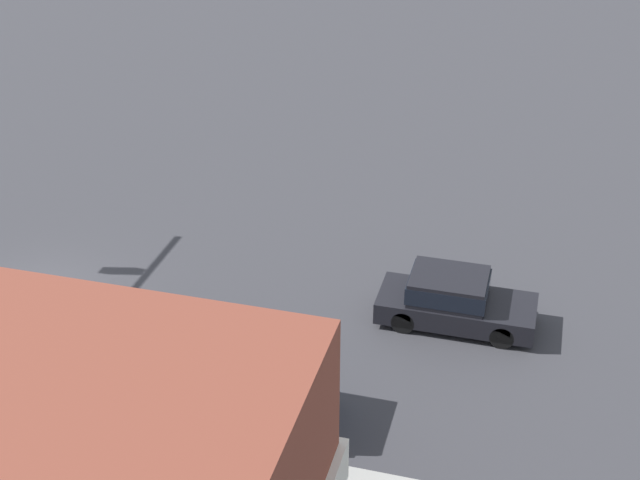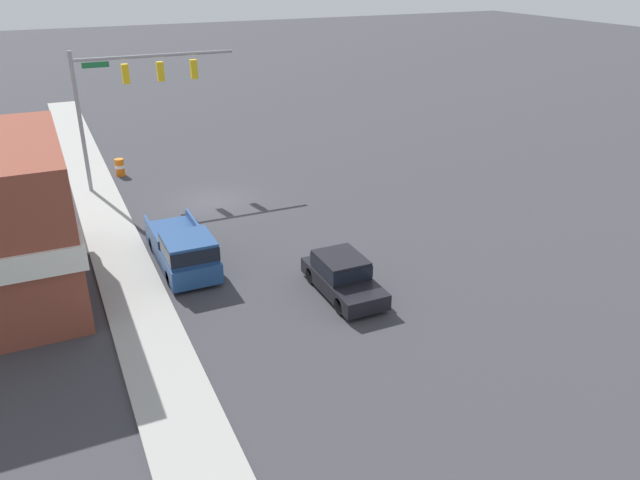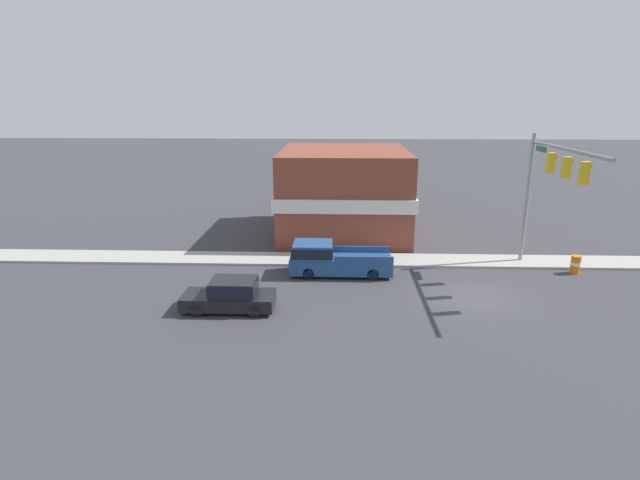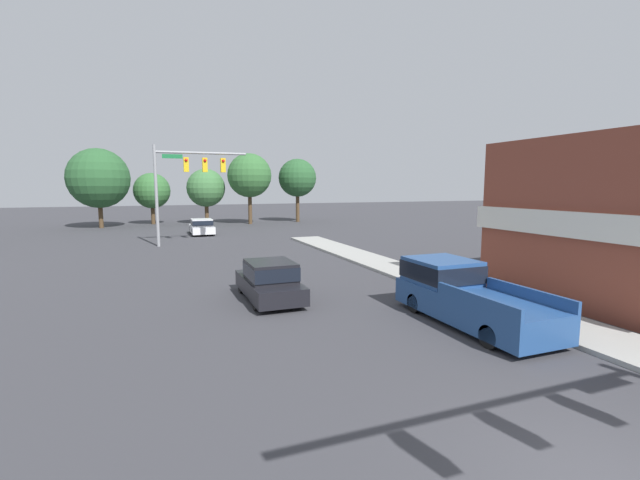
# 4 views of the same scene
# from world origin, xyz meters

# --- Properties ---
(ground_plane) EXTENTS (200.00, 200.00, 0.00)m
(ground_plane) POSITION_xyz_m (0.00, 0.00, 0.00)
(ground_plane) COLOR #38383D
(car_lead) EXTENTS (1.82, 4.35, 1.53)m
(car_lead) POSITION_xyz_m (-1.93, 12.10, 0.79)
(car_lead) COLOR black
(car_lead) RESTS_ON ground
(pickup_truck_parked) EXTENTS (2.07, 5.77, 1.86)m
(pickup_truck_parked) POSITION_xyz_m (3.27, 7.43, 0.92)
(pickup_truck_parked) COLOR black
(pickup_truck_parked) RESTS_ON ground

